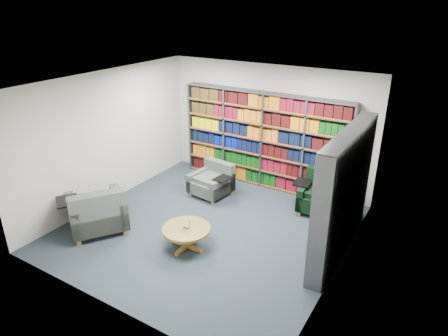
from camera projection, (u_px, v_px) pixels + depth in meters
The scene contains 7 objects.
room_shell at pixel (207, 161), 7.18m from camera, with size 5.02×5.02×2.82m.
bookshelf_back at pixel (263, 141), 9.14m from camera, with size 4.00×0.28×2.20m.
bookshelf_right at pixel (344, 194), 6.65m from camera, with size 0.28×2.50×2.20m.
chair_teal_left at pixel (213, 182), 8.99m from camera, with size 0.98×0.88×0.72m.
chair_green_right at pixel (323, 195), 8.30m from camera, with size 1.09×0.97×0.81m.
chair_teal_front at pixel (98, 214), 7.50m from camera, with size 1.41×1.41×0.92m.
coffee_table at pixel (186, 232), 7.02m from camera, with size 0.85×0.85×0.60m.
Camera 1 is at (3.73, -5.52, 4.12)m, focal length 32.00 mm.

